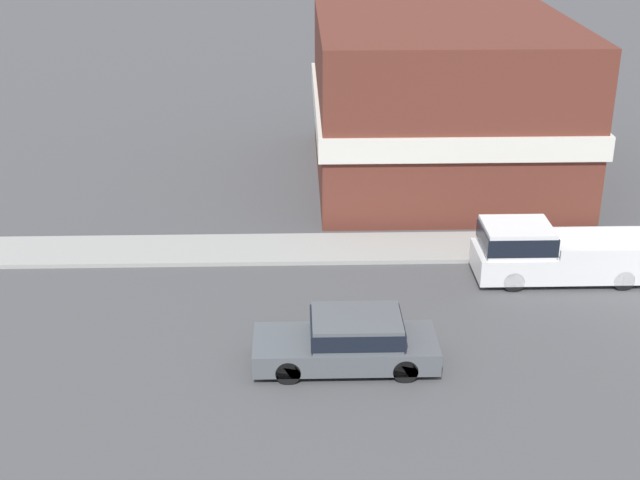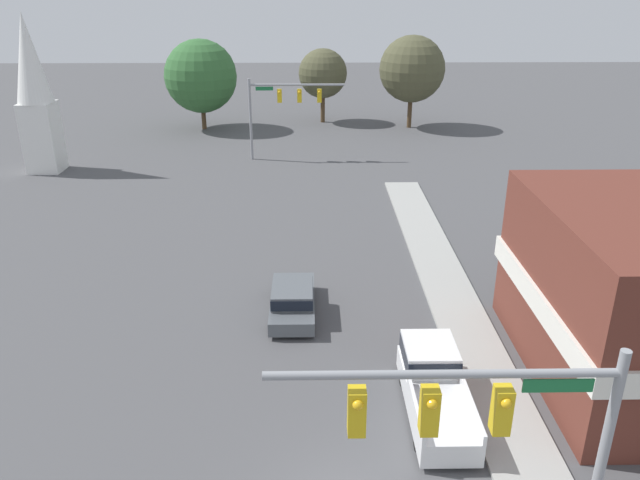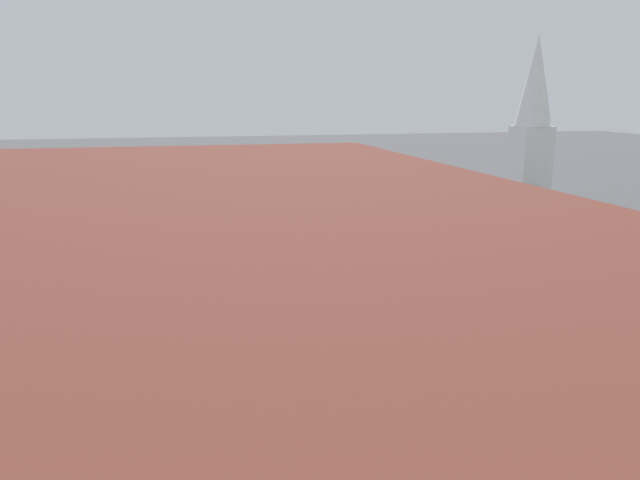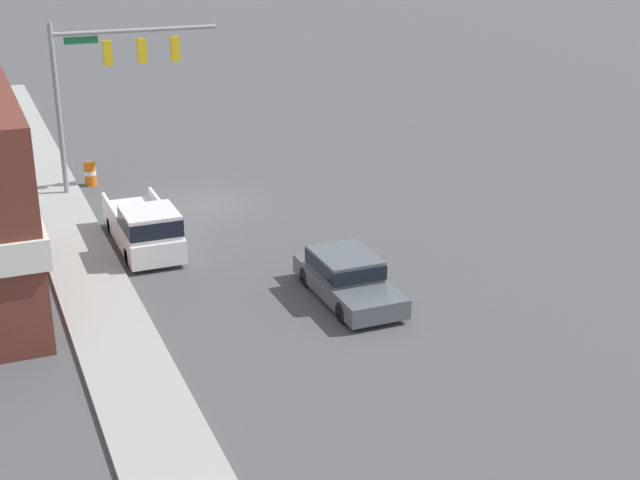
# 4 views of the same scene
# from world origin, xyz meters

# --- Properties ---
(ground_plane) EXTENTS (200.00, 200.00, 0.00)m
(ground_plane) POSITION_xyz_m (0.00, 0.00, 0.00)
(ground_plane) COLOR #4C4C4F
(sidewalk_curb) EXTENTS (2.40, 60.00, 0.14)m
(sidewalk_curb) POSITION_xyz_m (5.70, 0.00, 0.07)
(sidewalk_curb) COLOR #9E9E99
(sidewalk_curb) RESTS_ON ground
(near_signal_assembly) EXTENTS (7.10, 0.49, 7.40)m
(near_signal_assembly) POSITION_xyz_m (2.77, -3.44, 5.44)
(near_signal_assembly) COLOR gray
(near_signal_assembly) RESTS_ON ground
(car_lead) EXTENTS (1.95, 4.88, 1.45)m
(car_lead) POSITION_xyz_m (-1.77, 11.09, 0.76)
(car_lead) COLOR black
(car_lead) RESTS_ON ground
(pickup_truck_parked) EXTENTS (1.95, 5.59, 1.87)m
(pickup_truck_parked) POSITION_xyz_m (3.32, 4.53, 0.92)
(pickup_truck_parked) COLOR black
(pickup_truck_parked) RESTS_ON ground
(construction_barrel) EXTENTS (0.54, 0.54, 1.06)m
(construction_barrel) POSITION_xyz_m (3.90, -4.53, 0.54)
(construction_barrel) COLOR orange
(construction_barrel) RESTS_ON ground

